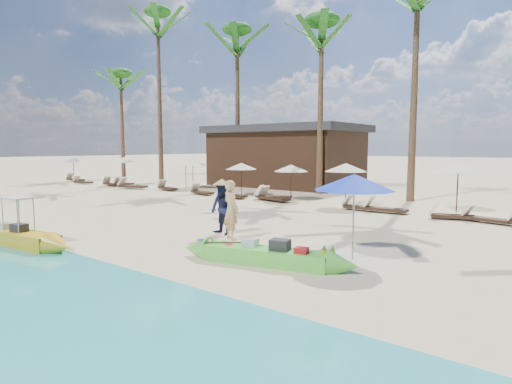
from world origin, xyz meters
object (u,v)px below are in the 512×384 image
Objects in this scene: tourist at (231,210)px; green_canoe at (265,255)px; blue_umbrella at (354,182)px; yellow_canoe at (15,237)px.

green_canoe is at bearing 167.80° from tourist.
green_canoe is 2.97m from tourist.
blue_umbrella is (1.47, 1.70, 1.71)m from green_canoe.
green_canoe is 2.82m from blue_umbrella.
green_canoe is 2.73× the size of tourist.
yellow_canoe is at bearing -171.99° from green_canoe.
blue_umbrella is at bearing -157.41° from tourist.
green_canoe is at bearing 14.91° from yellow_canoe.
tourist is 0.85× the size of blue_umbrella.
blue_umbrella is at bearing 35.46° from green_canoe.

